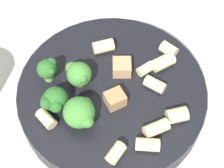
# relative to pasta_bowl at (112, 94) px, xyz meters

# --- Properties ---
(ground_plane) EXTENTS (2.00, 2.00, 0.00)m
(ground_plane) POSITION_rel_pasta_bowl_xyz_m (0.00, 0.00, -0.02)
(ground_plane) COLOR beige
(pasta_bowl) EXTENTS (0.24, 0.24, 0.03)m
(pasta_bowl) POSITION_rel_pasta_bowl_xyz_m (0.00, 0.00, 0.00)
(pasta_bowl) COLOR black
(pasta_bowl) RESTS_ON ground_plane
(broccoli_floret_0) EXTENTS (0.03, 0.03, 0.03)m
(broccoli_floret_0) POSITION_rel_pasta_bowl_xyz_m (0.02, -0.08, 0.03)
(broccoli_floret_0) COLOR #84AD60
(broccoli_floret_0) RESTS_ON pasta_bowl
(broccoli_floret_1) EXTENTS (0.03, 0.04, 0.04)m
(broccoli_floret_1) POSITION_rel_pasta_bowl_xyz_m (0.01, -0.04, 0.04)
(broccoli_floret_1) COLOR #84AD60
(broccoli_floret_1) RESTS_ON pasta_bowl
(broccoli_floret_2) EXTENTS (0.04, 0.04, 0.04)m
(broccoli_floret_2) POSITION_rel_pasta_bowl_xyz_m (0.06, -0.01, 0.04)
(broccoli_floret_2) COLOR #93B766
(broccoli_floret_2) RESTS_ON pasta_bowl
(broccoli_floret_3) EXTENTS (0.03, 0.03, 0.03)m
(broccoli_floret_3) POSITION_rel_pasta_bowl_xyz_m (0.06, -0.05, 0.03)
(broccoli_floret_3) COLOR #84AD60
(broccoli_floret_3) RESTS_ON pasta_bowl
(rigatoni_0) EXTENTS (0.02, 0.03, 0.01)m
(rigatoni_0) POSITION_rel_pasta_bowl_xyz_m (-0.02, 0.05, 0.02)
(rigatoni_0) COLOR beige
(rigatoni_0) RESTS_ON pasta_bowl
(rigatoni_1) EXTENTS (0.03, 0.03, 0.02)m
(rigatoni_1) POSITION_rel_pasta_bowl_xyz_m (-0.05, -0.04, 0.02)
(rigatoni_1) COLOR beige
(rigatoni_1) RESTS_ON pasta_bowl
(rigatoni_2) EXTENTS (0.03, 0.03, 0.02)m
(rigatoni_2) POSITION_rel_pasta_bowl_xyz_m (-0.06, 0.04, 0.02)
(rigatoni_2) COLOR beige
(rigatoni_2) RESTS_ON pasta_bowl
(rigatoni_3) EXTENTS (0.03, 0.03, 0.02)m
(rigatoni_3) POSITION_rel_pasta_bowl_xyz_m (0.03, 0.07, 0.02)
(rigatoni_3) COLOR beige
(rigatoni_3) RESTS_ON pasta_bowl
(rigatoni_4) EXTENTS (0.02, 0.03, 0.02)m
(rigatoni_4) POSITION_rel_pasta_bowl_xyz_m (0.06, 0.07, 0.02)
(rigatoni_4) COLOR beige
(rigatoni_4) RESTS_ON pasta_bowl
(rigatoni_5) EXTENTS (0.02, 0.03, 0.02)m
(rigatoni_5) POSITION_rel_pasta_bowl_xyz_m (-0.08, 0.04, 0.02)
(rigatoni_5) COLOR beige
(rigatoni_5) RESTS_ON pasta_bowl
(rigatoni_6) EXTENTS (0.02, 0.02, 0.01)m
(rigatoni_6) POSITION_rel_pasta_bowl_xyz_m (-0.04, 0.03, 0.02)
(rigatoni_6) COLOR beige
(rigatoni_6) RESTS_ON pasta_bowl
(rigatoni_7) EXTENTS (0.03, 0.03, 0.02)m
(rigatoni_7) POSITION_rel_pasta_bowl_xyz_m (0.01, 0.09, 0.02)
(rigatoni_7) COLOR beige
(rigatoni_7) RESTS_ON pasta_bowl
(rigatoni_8) EXTENTS (0.02, 0.03, 0.01)m
(rigatoni_8) POSITION_rel_pasta_bowl_xyz_m (0.08, -0.05, 0.02)
(rigatoni_8) COLOR beige
(rigatoni_8) RESTS_ON pasta_bowl
(rigatoni_9) EXTENTS (0.03, 0.02, 0.01)m
(rigatoni_9) POSITION_rel_pasta_bowl_xyz_m (0.08, 0.04, 0.02)
(rigatoni_9) COLOR beige
(rigatoni_9) RESTS_ON pasta_bowl
(chicken_chunk_0) EXTENTS (0.03, 0.03, 0.02)m
(chicken_chunk_0) POSITION_rel_pasta_bowl_xyz_m (0.02, 0.01, 0.02)
(chicken_chunk_0) COLOR tan
(chicken_chunk_0) RESTS_ON pasta_bowl
(chicken_chunk_1) EXTENTS (0.03, 0.03, 0.02)m
(chicken_chunk_1) POSITION_rel_pasta_bowl_xyz_m (-0.03, 0.00, 0.02)
(chicken_chunk_1) COLOR tan
(chicken_chunk_1) RESTS_ON pasta_bowl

